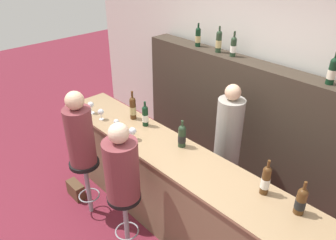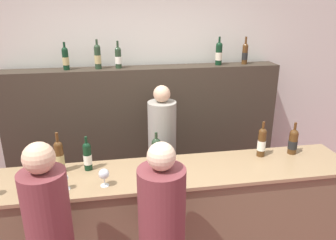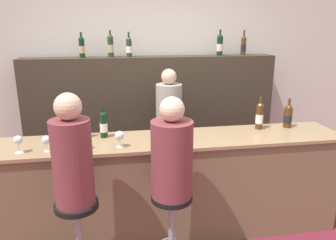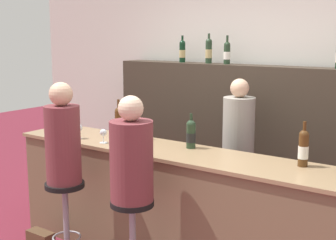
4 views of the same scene
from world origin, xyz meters
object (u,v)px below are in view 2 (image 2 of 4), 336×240
at_px(wine_bottle_backbar_2, 118,57).
at_px(wine_bottle_backbar_4, 245,53).
at_px(wine_bottle_counter_1, 87,156).
at_px(bartender, 162,160).
at_px(wine_bottle_backbar_0, 66,58).
at_px(wine_glass_1, 21,182).
at_px(wine_bottle_counter_0, 59,156).
at_px(wine_glass_3, 104,174).
at_px(wine_bottle_backbar_3, 219,53).
at_px(wine_bottle_counter_4, 293,141).
at_px(guest_seated_left, 47,211).
at_px(wine_glass_2, 64,179).
at_px(wine_bottle_backbar_1, 98,56).
at_px(guest_seated_right, 162,205).
at_px(wine_bottle_counter_2, 156,151).
at_px(wine_bottle_counter_3, 262,142).

height_order(wine_bottle_backbar_2, wine_bottle_backbar_4, wine_bottle_backbar_4).
distance_m(wine_bottle_counter_1, bartender, 1.02).
distance_m(wine_bottle_backbar_0, wine_glass_1, 1.55).
height_order(wine_bottle_counter_0, wine_bottle_backbar_4, wine_bottle_backbar_4).
height_order(wine_bottle_backbar_4, wine_glass_3, wine_bottle_backbar_4).
bearing_deg(wine_bottle_backbar_3, wine_bottle_counter_4, -70.40).
relative_size(wine_glass_3, guest_seated_left, 0.17).
distance_m(wine_glass_2, guest_seated_left, 0.43).
bearing_deg(wine_bottle_backbar_1, wine_bottle_counter_4, -32.08).
height_order(guest_seated_left, bartender, guest_seated_left).
xyz_separation_m(wine_bottle_counter_1, guest_seated_right, (0.52, -0.71, -0.05)).
height_order(wine_bottle_counter_2, wine_bottle_backbar_3, wine_bottle_backbar_3).
bearing_deg(wine_bottle_counter_3, wine_bottle_counter_4, 0.00).
height_order(wine_bottle_counter_1, wine_bottle_backbar_1, wine_bottle_backbar_1).
distance_m(wine_bottle_counter_2, bartender, 0.73).
bearing_deg(bartender, wine_bottle_counter_2, -103.26).
height_order(wine_bottle_backbar_1, guest_seated_right, wine_bottle_backbar_1).
distance_m(wine_glass_1, guest_seated_left, 0.49).
bearing_deg(wine_bottle_backbar_4, wine_glass_2, -144.30).
xyz_separation_m(wine_bottle_backbar_4, wine_glass_2, (-1.93, -1.38, -0.68)).
bearing_deg(wine_bottle_backbar_0, wine_bottle_counter_2, -53.35).
bearing_deg(wine_bottle_backbar_3, wine_bottle_backbar_1, 180.00).
xyz_separation_m(wine_glass_1, guest_seated_right, (0.98, -0.42, -0.02)).
relative_size(wine_bottle_counter_0, wine_bottle_counter_1, 1.18).
relative_size(wine_bottle_counter_4, guest_seated_right, 0.39).
xyz_separation_m(wine_glass_1, bartender, (1.18, 0.89, -0.37)).
bearing_deg(wine_bottle_counter_2, wine_bottle_counter_0, 180.00).
height_order(wine_bottle_counter_1, wine_bottle_counter_3, wine_bottle_counter_3).
bearing_deg(guest_seated_right, bartender, 81.20).
distance_m(wine_bottle_backbar_4, wine_glass_2, 2.47).
bearing_deg(wine_bottle_backbar_1, guest_seated_right, -76.92).
xyz_separation_m(wine_bottle_counter_0, wine_bottle_counter_2, (0.80, 0.00, -0.02)).
relative_size(wine_bottle_counter_0, wine_bottle_backbar_4, 1.11).
height_order(wine_bottle_backbar_1, wine_glass_2, wine_bottle_backbar_1).
height_order(wine_glass_3, bartender, bartender).
xyz_separation_m(wine_bottle_backbar_1, wine_glass_2, (-0.25, -1.38, -0.69)).
bearing_deg(wine_glass_1, wine_bottle_backbar_3, 35.84).
bearing_deg(wine_glass_1, guest_seated_right, -23.37).
bearing_deg(wine_bottle_backbar_4, guest_seated_right, -124.82).
bearing_deg(wine_bottle_counter_4, guest_seated_right, -151.98).
relative_size(wine_bottle_counter_0, wine_bottle_backbar_0, 1.20).
bearing_deg(wine_bottle_counter_4, wine_bottle_backbar_0, 152.26).
distance_m(wine_bottle_backbar_2, guest_seated_right, 1.94).
bearing_deg(wine_bottle_backbar_3, wine_bottle_counter_1, -143.00).
relative_size(wine_bottle_backbar_2, wine_glass_2, 2.36).
relative_size(wine_bottle_counter_2, wine_bottle_counter_4, 0.97).
distance_m(wine_bottle_counter_2, wine_bottle_counter_4, 1.27).
distance_m(wine_bottle_counter_4, wine_bottle_backbar_1, 2.17).
relative_size(wine_bottle_backbar_4, guest_seated_right, 0.40).
relative_size(wine_bottle_backbar_4, wine_glass_1, 2.32).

